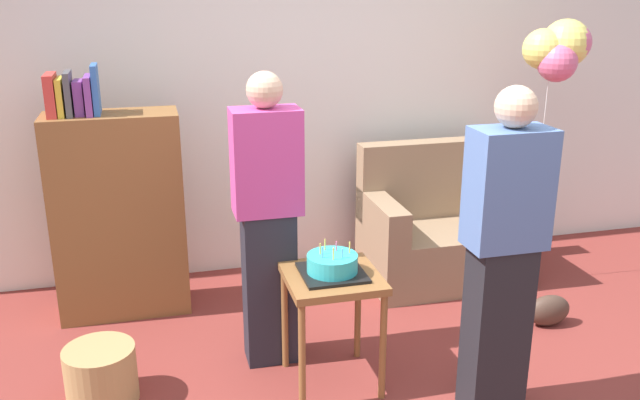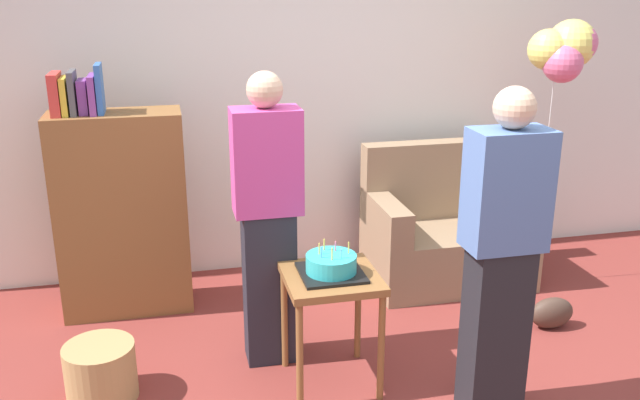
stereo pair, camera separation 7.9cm
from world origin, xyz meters
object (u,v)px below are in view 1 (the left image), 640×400
object	(u,v)px
person_holding_cake	(503,255)
wicker_basket	(101,375)
couch	(441,232)
handbag	(549,310)
side_table	(332,292)
bookshelf	(118,212)
balloon_bunch	(560,48)
person_blowing_candles	(268,221)
birthday_cake	(332,265)

from	to	relation	value
person_holding_cake	wicker_basket	distance (m)	2.09
couch	handbag	world-z (taller)	couch
side_table	handbag	world-z (taller)	side_table
bookshelf	wicker_basket	bearing A→B (deg)	-95.82
side_table	balloon_bunch	size ratio (longest dim) A/B	0.35
side_table	handbag	xyz separation A→B (m)	(1.48, 0.26, -0.43)
person_holding_cake	couch	bearing A→B (deg)	-88.85
side_table	wicker_basket	bearing A→B (deg)	173.99
person_holding_cake	balloon_bunch	size ratio (longest dim) A/B	0.89
person_blowing_candles	wicker_basket	size ratio (longest dim) A/B	4.53
bookshelf	handbag	size ratio (longest dim) A/B	5.69
bookshelf	person_holding_cake	bearing A→B (deg)	-41.21
person_blowing_candles	handbag	world-z (taller)	person_blowing_candles
bookshelf	person_holding_cake	world-z (taller)	person_holding_cake
bookshelf	wicker_basket	distance (m)	1.15
person_holding_cake	handbag	world-z (taller)	person_holding_cake
couch	handbag	bearing A→B (deg)	-67.61
side_table	person_blowing_candles	size ratio (longest dim) A/B	0.39
side_table	handbag	distance (m)	1.56
couch	balloon_bunch	bearing A→B (deg)	-20.19
side_table	birthday_cake	size ratio (longest dim) A/B	1.97
couch	person_blowing_candles	bearing A→B (deg)	-150.01
couch	person_blowing_candles	size ratio (longest dim) A/B	0.67
balloon_bunch	side_table	bearing A→B (deg)	-153.44
balloon_bunch	couch	bearing A→B (deg)	159.81
side_table	wicker_basket	world-z (taller)	side_table
couch	person_holding_cake	distance (m)	1.68
person_holding_cake	handbag	bearing A→B (deg)	-122.15
birthday_cake	person_blowing_candles	world-z (taller)	person_blowing_candles
person_blowing_candles	handbag	distance (m)	1.90
couch	side_table	world-z (taller)	couch
side_table	birthday_cake	bearing A→B (deg)	60.70
couch	birthday_cake	xyz separation A→B (m)	(-1.12, -1.13, 0.34)
handbag	balloon_bunch	xyz separation A→B (m)	(0.30, 0.62, 1.54)
handbag	birthday_cake	bearing A→B (deg)	-169.93
wicker_basket	handbag	size ratio (longest dim) A/B	1.29
couch	birthday_cake	size ratio (longest dim) A/B	3.44
bookshelf	person_blowing_candles	size ratio (longest dim) A/B	0.98
handbag	balloon_bunch	bearing A→B (deg)	64.65
wicker_basket	handbag	bearing A→B (deg)	2.96
person_blowing_candles	person_holding_cake	bearing A→B (deg)	-57.88
person_holding_cake	balloon_bunch	world-z (taller)	balloon_bunch
birthday_cake	bookshelf	bearing A→B (deg)	133.31
couch	balloon_bunch	world-z (taller)	balloon_bunch
couch	bookshelf	xyz separation A→B (m)	(-2.20, 0.02, 0.34)
side_table	person_blowing_candles	world-z (taller)	person_blowing_candles
side_table	wicker_basket	size ratio (longest dim) A/B	1.75
person_blowing_candles	wicker_basket	distance (m)	1.16
wicker_basket	person_blowing_candles	bearing A→B (deg)	12.20
side_table	person_holding_cake	bearing A→B (deg)	-30.77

